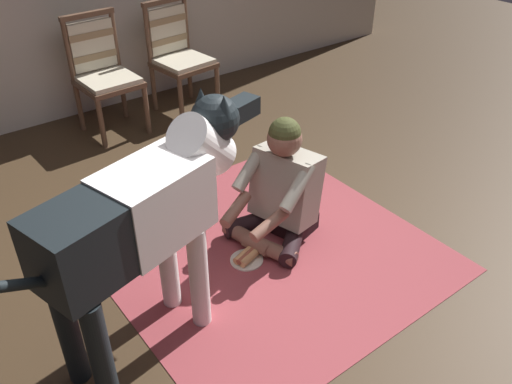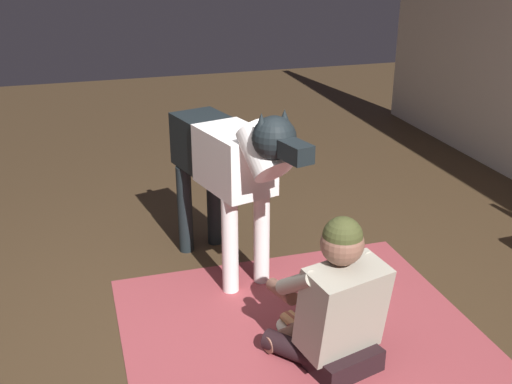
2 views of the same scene
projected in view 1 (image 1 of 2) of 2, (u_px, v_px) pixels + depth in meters
The scene contains 7 objects.
ground_plane at pixel (297, 291), 3.05m from camera, with size 13.45×13.45×0.00m, color #3E2D1C.
area_rug at pixel (264, 249), 3.35m from camera, with size 1.88×1.91×0.01m, color #933A40.
dining_chair_left_of_pair at pixel (102, 69), 4.45m from camera, with size 0.48×0.48×0.98m.
dining_chair_right_of_pair at pixel (177, 51), 4.81m from camera, with size 0.51×0.51×0.98m.
person_sitting_on_floor at pixel (281, 191), 3.31m from camera, with size 0.69×0.58×0.81m.
large_dog at pixel (146, 215), 2.38m from camera, with size 1.44×0.53×1.18m.
hot_dog_on_plate at pixel (247, 258), 3.25m from camera, with size 0.20×0.20×0.06m.
Camera 1 is at (-1.53, -1.63, 2.16)m, focal length 37.69 mm.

